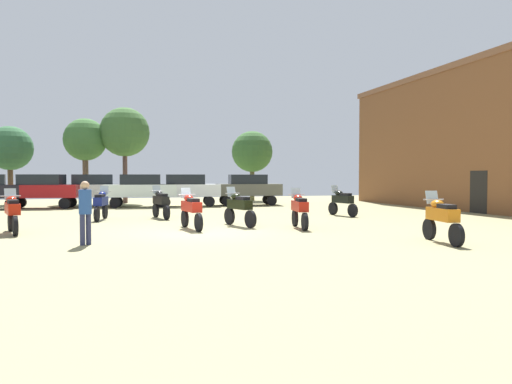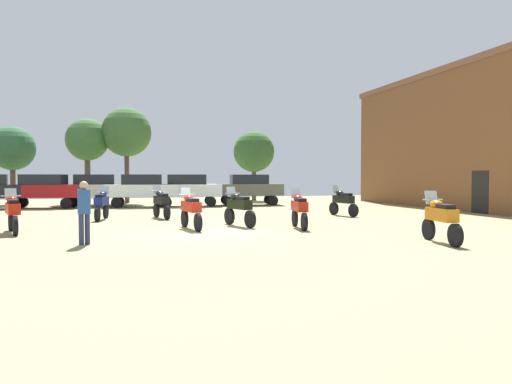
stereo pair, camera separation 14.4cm
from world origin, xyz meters
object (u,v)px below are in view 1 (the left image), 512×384
car_6 (42,188)px  motorcycle_3 (239,207)px  brick_building (499,138)px  motorcycle_4 (12,212)px  motorcycle_9 (191,209)px  motorcycle_1 (101,203)px  car_5 (185,188)px  person_1 (85,208)px  tree_3 (10,149)px  car_4 (141,188)px  tree_1 (85,140)px  motorcycle_7 (342,201)px  motorcycle_11 (300,209)px  tree_5 (125,132)px  car_3 (248,187)px  tree_4 (252,152)px  motorcycle_8 (161,202)px  car_2 (92,188)px  motorcycle_5 (442,218)px

car_6 → motorcycle_3: bearing=-136.6°
brick_building → motorcycle_4: size_ratio=10.04×
motorcycle_9 → motorcycle_4: bearing=167.4°
motorcycle_1 → car_5: bearing=71.2°
car_5 → person_1: car_5 is taller
person_1 → tree_3: bearing=-98.6°
motorcycle_1 → car_4: bearing=87.5°
tree_1 → car_4: bearing=-55.6°
motorcycle_7 → motorcycle_9: (-7.79, -3.68, 0.02)m
motorcycle_11 → car_5: bearing=107.5°
brick_building → tree_5: 23.86m
car_3 → car_5: (-4.08, -0.13, 0.00)m
motorcycle_9 → motorcycle_7: bearing=16.5°
motorcycle_7 → person_1: person_1 is taller
tree_1 → tree_3: tree_1 is taller
car_4 → motorcycle_3: bearing=-162.0°
motorcycle_11 → person_1: size_ratio=1.22×
motorcycle_9 → tree_5: 18.29m
car_4 → car_6: 5.66m
motorcycle_1 → car_3: (8.83, 8.40, 0.45)m
motorcycle_11 → tree_5: (-5.89, 18.49, 4.24)m
motorcycle_7 → tree_3: (-17.28, 14.63, 3.04)m
tree_4 → motorcycle_9: bearing=-111.9°
person_1 → tree_5: bearing=-118.3°
motorcycle_1 → car_4: 8.62m
brick_building → motorcycle_9: (-18.14, -5.01, -3.34)m
tree_5 → tree_4: bearing=6.7°
car_3 → tree_5: size_ratio=0.66×
motorcycle_8 → car_5: size_ratio=0.47×
tree_5 → tree_1: bearing=171.3°
motorcycle_4 → tree_3: (-3.63, 17.92, 3.02)m
tree_4 → tree_5: tree_5 is taller
car_2 → car_3: 9.76m
car_3 → tree_3: size_ratio=0.85×
car_2 → tree_3: tree_3 is taller
motorcycle_5 → car_3: (-0.72, 18.45, 0.45)m
motorcycle_9 → car_3: size_ratio=0.51×
motorcycle_5 → car_4: bearing=121.0°
car_3 → car_4: same height
motorcycle_3 → motorcycle_11: motorcycle_3 is taller
motorcycle_3 → car_6: 15.59m
motorcycle_1 → car_5: size_ratio=0.47×
motorcycle_8 → tree_3: 16.50m
motorcycle_8 → person_1: (-2.69, -7.76, 0.31)m
motorcycle_4 → person_1: person_1 is taller
motorcycle_3 → tree_5: tree_5 is taller
car_3 → tree_5: tree_5 is taller
motorcycle_7 → motorcycle_8: motorcycle_8 is taller
car_3 → tree_5: (-7.67, 4.69, 3.79)m
motorcycle_8 → tree_3: tree_3 is taller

